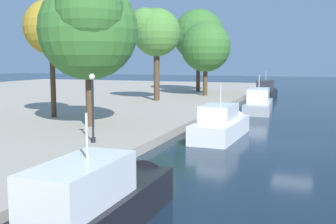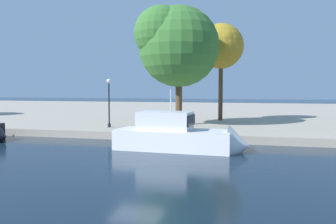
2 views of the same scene
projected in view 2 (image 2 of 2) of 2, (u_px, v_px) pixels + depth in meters
name	position (u px, v px, depth m)	size (l,w,h in m)	color
ground_plane	(137.00, 166.00, 17.11)	(220.00, 220.00, 0.00)	#142333
dock_promenade	(215.00, 112.00, 51.45)	(120.00, 55.00, 0.57)	#A39989
motor_yacht_2	(182.00, 139.00, 21.45)	(8.28, 2.83, 4.52)	white
lamp_post	(109.00, 100.00, 28.94)	(0.35, 0.35, 4.01)	black
tree_0	(176.00, 45.00, 30.55)	(7.26, 7.09, 10.44)	#4C3823
tree_3	(222.00, 46.00, 34.75)	(4.52, 4.52, 9.72)	#4C3823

